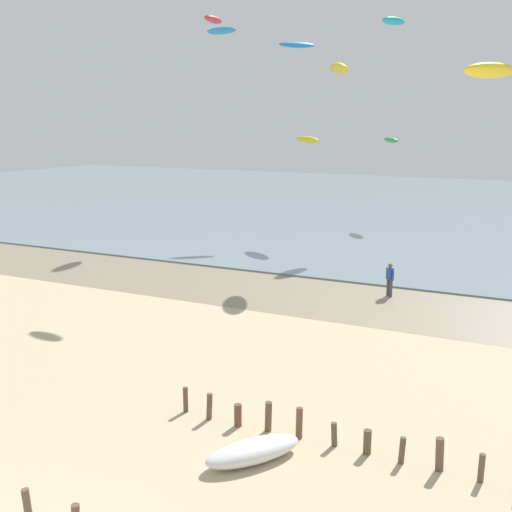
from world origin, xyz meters
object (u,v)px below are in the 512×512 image
(kite_aloft_2, at_px, (393,21))
(person_by_waterline, at_px, (390,279))
(kite_aloft_0, at_px, (339,69))
(kite_aloft_3, at_px, (489,70))
(kite_aloft_10, at_px, (221,31))
(kite_aloft_4, at_px, (213,19))
(kite_aloft_5, at_px, (297,45))
(kite_aloft_6, at_px, (307,140))
(kite_aloft_1, at_px, (391,140))
(grounded_kite, at_px, (253,451))

(kite_aloft_2, bearing_deg, person_by_waterline, 29.73)
(person_by_waterline, bearing_deg, kite_aloft_0, 129.50)
(kite_aloft_3, relative_size, kite_aloft_10, 1.14)
(kite_aloft_4, distance_m, kite_aloft_5, 6.73)
(kite_aloft_3, bearing_deg, kite_aloft_5, -121.93)
(kite_aloft_3, height_order, kite_aloft_6, kite_aloft_3)
(person_by_waterline, xyz_separation_m, kite_aloft_0, (-5.40, 6.55, 10.84))
(kite_aloft_1, bearing_deg, grounded_kite, 156.11)
(grounded_kite, distance_m, kite_aloft_4, 40.73)
(kite_aloft_1, bearing_deg, kite_aloft_3, 164.61)
(person_by_waterline, height_order, kite_aloft_0, kite_aloft_0)
(kite_aloft_0, xyz_separation_m, kite_aloft_6, (-4.60, 6.33, -4.39))
(person_by_waterline, bearing_deg, kite_aloft_10, 177.03)
(kite_aloft_4, relative_size, kite_aloft_10, 1.56)
(kite_aloft_5, bearing_deg, grounded_kite, -109.86)
(kite_aloft_2, xyz_separation_m, kite_aloft_5, (-7.53, -0.25, -1.31))
(kite_aloft_1, height_order, kite_aloft_6, kite_aloft_6)
(kite_aloft_0, height_order, kite_aloft_10, kite_aloft_10)
(person_by_waterline, distance_m, kite_aloft_1, 24.56)
(grounded_kite, distance_m, kite_aloft_10, 25.39)
(grounded_kite, height_order, kite_aloft_4, kite_aloft_4)
(kite_aloft_0, bearing_deg, kite_aloft_4, 31.26)
(person_by_waterline, height_order, kite_aloft_6, kite_aloft_6)
(grounded_kite, height_order, kite_aloft_0, kite_aloft_0)
(kite_aloft_2, relative_size, kite_aloft_5, 1.00)
(kite_aloft_2, height_order, kite_aloft_4, kite_aloft_4)
(person_by_waterline, relative_size, kite_aloft_5, 0.59)
(person_by_waterline, relative_size, kite_aloft_2, 0.58)
(kite_aloft_5, bearing_deg, kite_aloft_1, -1.62)
(grounded_kite, relative_size, kite_aloft_2, 0.94)
(grounded_kite, relative_size, kite_aloft_1, 1.05)
(kite_aloft_0, relative_size, kite_aloft_4, 1.08)
(kite_aloft_0, height_order, kite_aloft_6, kite_aloft_0)
(kite_aloft_3, height_order, kite_aloft_10, kite_aloft_10)
(kite_aloft_0, bearing_deg, kite_aloft_2, -29.30)
(kite_aloft_4, xyz_separation_m, kite_aloft_10, (8.40, -13.34, -2.80))
(grounded_kite, relative_size, kite_aloft_5, 0.95)
(person_by_waterline, xyz_separation_m, kite_aloft_1, (-6.67, 22.80, 6.23))
(kite_aloft_2, xyz_separation_m, kite_aloft_4, (-12.93, -3.85, 0.45))
(person_by_waterline, bearing_deg, grounded_kite, -85.18)
(kite_aloft_0, xyz_separation_m, kite_aloft_10, (-4.53, -6.04, 1.72))
(kite_aloft_5, distance_m, kite_aloft_6, 8.98)
(kite_aloft_10, bearing_deg, kite_aloft_6, -80.97)
(kite_aloft_2, distance_m, kite_aloft_4, 13.50)
(kite_aloft_1, distance_m, kite_aloft_6, 10.46)
(kite_aloft_4, distance_m, kite_aloft_6, 12.24)
(kite_aloft_4, relative_size, kite_aloft_5, 1.05)
(grounded_kite, bearing_deg, kite_aloft_6, -127.10)
(kite_aloft_2, bearing_deg, kite_aloft_5, -75.35)
(grounded_kite, xyz_separation_m, kite_aloft_6, (-11.51, 30.80, 7.09))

